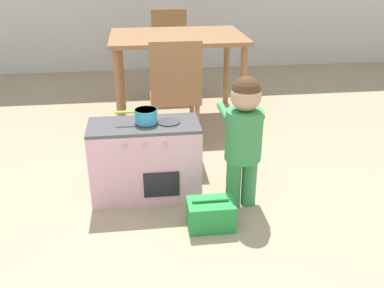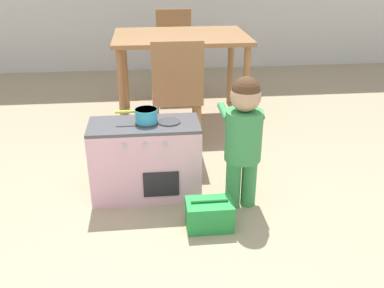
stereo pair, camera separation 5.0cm
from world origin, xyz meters
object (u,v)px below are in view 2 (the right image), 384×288
at_px(toy_pot, 146,115).
at_px(dining_table, 181,46).
at_px(play_kitchen, 146,160).
at_px(dining_chair_near, 177,94).
at_px(child_figure, 244,131).
at_px(toy_basket, 209,214).
at_px(dining_chair_far, 175,51).

relative_size(toy_pot, dining_table, 0.22).
height_order(play_kitchen, dining_chair_near, dining_chair_near).
bearing_deg(toy_pot, child_figure, -18.81).
relative_size(child_figure, toy_basket, 3.12).
distance_m(toy_pot, dining_chair_near, 0.65).
distance_m(child_figure, dining_chair_far, 2.22).
xyz_separation_m(dining_table, dining_chair_far, (-0.01, 0.68, -0.19)).
relative_size(dining_chair_near, dining_chair_far, 1.00).
height_order(play_kitchen, dining_table, dining_table).
height_order(play_kitchen, child_figure, child_figure).
xyz_separation_m(toy_basket, dining_chair_far, (-0.02, 2.42, 0.39)).
bearing_deg(play_kitchen, toy_pot, 2.06).
xyz_separation_m(play_kitchen, toy_pot, (0.01, 0.00, 0.30)).
relative_size(toy_pot, toy_basket, 0.96).
height_order(child_figure, dining_table, child_figure).
distance_m(play_kitchen, dining_chair_far, 2.06).
bearing_deg(child_figure, toy_pot, 161.19).
height_order(dining_table, dining_chair_far, dining_chair_far).
bearing_deg(play_kitchen, dining_chair_near, 67.94).
height_order(child_figure, dining_chair_near, dining_chair_near).
xyz_separation_m(toy_pot, dining_chair_near, (0.23, 0.60, -0.07)).
relative_size(dining_table, dining_chair_far, 1.32).
bearing_deg(dining_table, dining_chair_far, 90.87).
bearing_deg(dining_chair_far, toy_basket, 90.52).
relative_size(child_figure, dining_chair_near, 0.93).
height_order(play_kitchen, dining_chair_far, dining_chair_far).
xyz_separation_m(child_figure, dining_chair_far, (-0.24, 2.21, -0.03)).
relative_size(toy_pot, child_figure, 0.31).
height_order(dining_table, dining_chair_near, dining_chair_near).
relative_size(toy_pot, dining_chair_far, 0.29).
bearing_deg(dining_chair_far, child_figure, 96.30).
bearing_deg(dining_table, toy_basket, -89.62).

